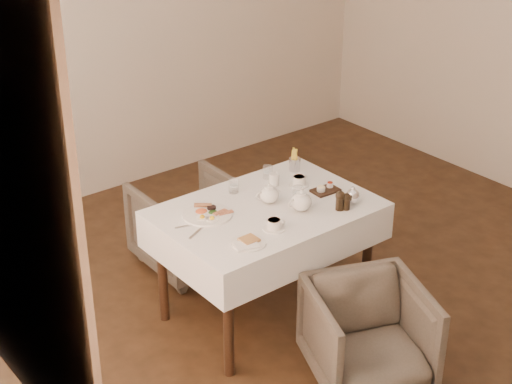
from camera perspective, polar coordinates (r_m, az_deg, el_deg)
The scene contains 20 objects.
table at distance 4.72m, azimuth 0.74°, elevation -2.39°, with size 1.28×0.88×0.75m.
armchair_near at distance 4.43m, azimuth 8.17°, elevation -10.25°, with size 0.62×0.64×0.58m, color #473E34.
armchair_far at distance 5.42m, azimuth -4.79°, elevation -2.36°, with size 0.66×0.68×0.62m, color #473E34.
breakfast_plate at distance 4.59m, azimuth -3.57°, elevation -1.58°, with size 0.29×0.29×0.04m.
side_plate at distance 4.28m, azimuth -0.58°, elevation -3.73°, with size 0.20×0.19×0.02m.
teapot_centre at distance 4.69m, azimuth 0.96°, elevation -0.11°, with size 0.16×0.12×0.13m, color white, non-canonical shape.
teapot_front at distance 4.61m, azimuth 3.30°, elevation -0.62°, with size 0.17×0.13×0.14m, color white, non-canonical shape.
creamer at distance 4.92m, azimuth 1.32°, elevation 0.94°, with size 0.07×0.07×0.08m, color white.
teacup_near at distance 4.42m, azimuth 1.32°, elevation -2.41°, with size 0.13×0.13×0.06m.
teacup_far at distance 4.93m, azimuth 3.16°, elevation 0.79°, with size 0.13×0.13×0.06m.
glass_left at distance 4.83m, azimuth -1.63°, elevation 0.45°, with size 0.06×0.06×0.09m, color silver.
glass_mid at distance 4.74m, azimuth 3.08°, elevation -0.11°, with size 0.06×0.06×0.09m, color silver.
glass_right at distance 5.01m, azimuth 0.86°, elevation 1.45°, with size 0.06×0.06×0.09m, color silver.
condiment_board at distance 4.87m, azimuth 5.05°, elevation 0.18°, with size 0.17×0.12×0.04m.
pepper_mill_left at distance 4.64m, azimuth 6.14°, elevation -0.61°, with size 0.06×0.06×0.12m, color black, non-canonical shape.
pepper_mill_right at distance 4.66m, azimuth 6.59°, elevation -0.68°, with size 0.05×0.05×0.11m, color black, non-canonical shape.
silver_pot at distance 4.73m, azimuth 7.05°, elevation -0.22°, with size 0.10×0.08×0.11m, color white, non-canonical shape.
fries_cup at distance 5.12m, azimuth 2.84°, elevation 2.28°, with size 0.07×0.07×0.16m.
cutlery_fork at distance 4.49m, azimuth -4.67°, elevation -2.41°, with size 0.02×0.20×0.00m, color silver.
cutlery_knife at distance 4.43m, azimuth -4.21°, elevation -2.84°, with size 0.02×0.20×0.00m, color silver.
Camera 1 is at (-3.12, -2.91, 2.92)m, focal length 55.00 mm.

